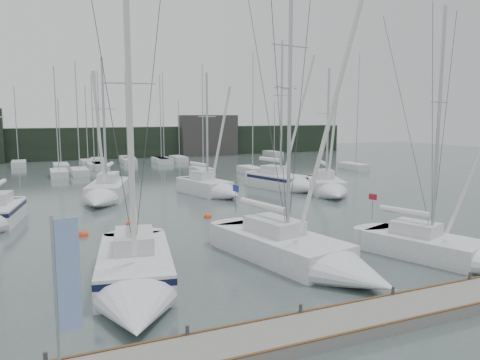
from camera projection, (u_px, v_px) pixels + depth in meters
name	position (u px, v px, depth m)	size (l,w,h in m)	color
ground	(292.00, 278.00, 20.37)	(160.00, 160.00, 0.00)	#485756
dock	(366.00, 319.00, 15.81)	(24.00, 2.00, 0.40)	slate
far_treeline	(100.00, 143.00, 76.19)	(90.00, 4.00, 5.00)	black
far_building_right	(208.00, 135.00, 81.44)	(10.00, 3.00, 7.00)	#3A3835
mast_forest	(93.00, 166.00, 60.23)	(59.58, 26.83, 14.81)	#BCBCC1
sailboat_near_left	(135.00, 280.00, 18.32)	(4.78, 10.39, 14.04)	#BCBCC1
sailboat_near_center	(314.00, 258.00, 21.28)	(5.28, 10.97, 17.32)	#BCBCC1
sailboat_near_right	(458.00, 254.00, 22.21)	(5.20, 8.30, 12.96)	#BCBCC1
sailboat_mid_b	(104.00, 194.00, 38.07)	(5.33, 9.44, 12.55)	#BCBCC1
sailboat_mid_c	(214.00, 189.00, 40.78)	(4.35, 7.89, 11.44)	#BCBCC1
sailboat_mid_d	(288.00, 183.00, 44.20)	(4.97, 8.73, 14.81)	#BCBCC1
sailboat_mid_e	(329.00, 189.00, 41.10)	(5.30, 8.09, 11.93)	#BCBCC1
buoy_a	(130.00, 225.00, 30.20)	(0.59, 0.59, 0.59)	#EA4114
buoy_b	(283.00, 212.00, 34.12)	(0.57, 0.57, 0.57)	#EA4114
buoy_c	(83.00, 236.00, 27.49)	(0.64, 0.64, 0.64)	#EA4114
dock_banner	(64.00, 285.00, 11.41)	(0.65, 0.16, 4.29)	#A8ABB0
seagull	(286.00, 87.00, 21.64)	(1.03, 0.46, 0.20)	white
buoy_d	(208.00, 217.00, 32.39)	(0.56, 0.56, 0.56)	#EA4114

